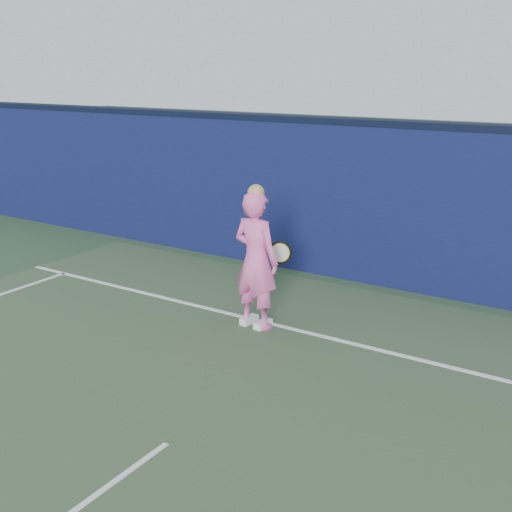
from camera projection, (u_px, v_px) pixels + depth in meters
The scene contains 5 objects.
ground at pixel (86, 504), 5.15m from camera, with size 80.00×80.00×0.00m, color #2D472C.
backstop_wall at pixel (392, 208), 10.05m from camera, with size 24.00×0.40×2.50m, color #0C1635.
wall_cap at pixel (397, 124), 9.68m from camera, with size 24.00×0.42×0.10m, color black.
player at pixel (256, 260), 8.44m from camera, with size 0.72×0.51×1.94m.
racket at pixel (278, 253), 8.79m from camera, with size 0.61×0.17×0.33m.
Camera 1 is at (3.51, -2.95, 3.37)m, focal length 45.00 mm.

